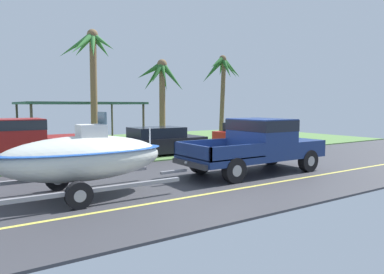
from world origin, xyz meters
name	(u,v)px	position (x,y,z in m)	size (l,w,h in m)	color
ground	(123,151)	(0.00, 8.38, -0.01)	(36.00, 22.00, 0.11)	#38383D
pickup_truck_towing	(260,143)	(1.78, -0.19, 1.07)	(5.58, 2.16, 1.94)	navy
boat_on_trailer	(83,158)	(-4.63, -0.19, 1.04)	(5.65, 2.40, 2.24)	gray
parked_pickup_background	(19,140)	(-5.32, 6.16, 1.05)	(5.84, 2.07, 1.89)	maroon
parked_sedan_near	(160,142)	(0.74, 5.56, 0.67)	(4.32, 1.88, 1.38)	black
parked_sedan_far	(248,134)	(7.47, 6.67, 0.67)	(4.36, 1.81, 1.38)	#B21E19
carport_awning	(79,104)	(-0.79, 13.70, 2.52)	(7.04, 5.98, 2.63)	#4C4238
palm_tree_near_left	(221,75)	(8.41, 10.59, 4.57)	(3.17, 2.67, 5.96)	brown
palm_tree_near_right	(91,59)	(-1.10, 9.91, 4.91)	(2.83, 2.71, 6.55)	brown
palm_tree_mid	(162,82)	(2.95, 9.31, 3.81)	(2.83, 2.81, 5.16)	brown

